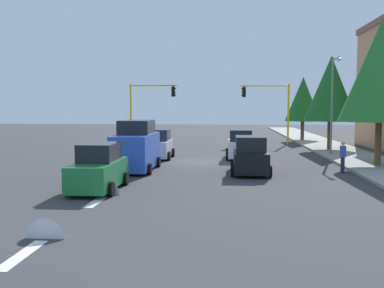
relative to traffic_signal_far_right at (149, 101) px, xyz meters
name	(u,v)px	position (x,y,z in m)	size (l,w,h in m)	color
ground_plane	(199,162)	(14.00, 5.70, -4.03)	(120.00, 120.00, 0.00)	#353538
sidewalk_kerb	(345,154)	(9.00, 16.20, -3.95)	(80.00, 4.00, 0.15)	gray
lane_arrow_near	(103,197)	(25.51, 2.70, -4.02)	(2.40, 1.10, 1.10)	silver
lane_arrow_mid	(36,244)	(31.51, 2.70, -4.02)	(2.40, 1.10, 1.10)	silver
traffic_signal_far_right	(149,101)	(0.00, 0.00, 0.00)	(0.36, 4.59, 5.69)	yellow
traffic_signal_far_left	(269,102)	(0.00, 11.39, -0.04)	(0.36, 4.59, 5.63)	yellow
street_lamp_curbside	(333,95)	(10.39, 14.90, 0.32)	(2.15, 0.28, 7.00)	slate
tree_roadside_mid	(331,89)	(6.00, 15.70, 0.92)	(4.13, 4.13, 7.54)	brown
tree_roadside_far	(303,99)	(-4.00, 15.20, 0.26)	(3.60, 3.60, 6.56)	brown
tree_roadside_near	(381,71)	(16.00, 16.20, 1.50)	(4.60, 4.60, 8.42)	brown
delivery_van_blue	(136,147)	(18.20, 2.51, -2.74)	(4.80, 2.22, 2.77)	blue
car_black	(250,156)	(18.80, 8.74, -3.13)	(4.13, 2.05, 1.98)	black
car_white	(240,145)	(12.14, 8.41, -3.13)	(3.89, 1.96, 1.98)	white
car_green	(99,169)	(24.05, 2.13, -3.13)	(4.11, 1.93, 1.98)	#1E7238
car_silver	(158,145)	(12.47, 2.82, -3.13)	(3.62, 1.99, 1.98)	#B2B5BA
pedestrian_crossing	(343,156)	(18.26, 13.66, -3.12)	(0.40, 0.24, 1.70)	#262638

